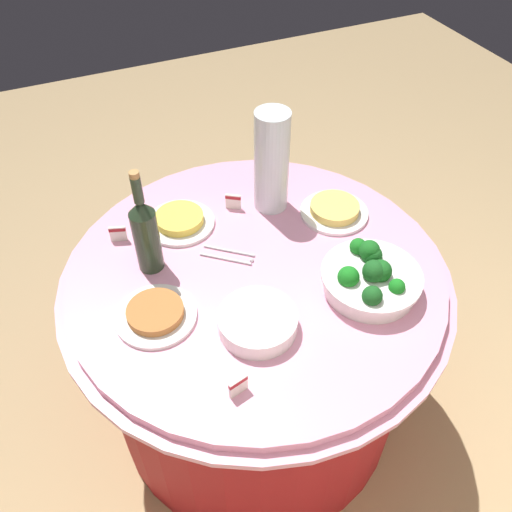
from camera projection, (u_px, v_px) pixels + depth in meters
ground_plane at (256, 399)px, 2.09m from camera, size 6.00×6.00×0.00m
buffet_table at (256, 342)px, 1.82m from camera, size 1.16×1.16×0.74m
broccoli_bowl at (371, 277)px, 1.48m from camera, size 0.28×0.28×0.11m
plate_stack at (258, 322)px, 1.39m from camera, size 0.21×0.21×0.05m
wine_bottle at (146, 233)px, 1.48m from camera, size 0.07×0.07×0.34m
decorative_fruit_vase at (271, 166)px, 1.67m from camera, size 0.11×0.11×0.34m
serving_tongs at (230, 255)px, 1.60m from camera, size 0.15×0.14×0.01m
food_plate_peanuts at (156, 314)px, 1.43m from camera, size 0.22×0.22×0.03m
food_plate_fried_egg at (180, 221)px, 1.69m from camera, size 0.22×0.22×0.04m
food_plate_noodles at (334, 210)px, 1.73m from camera, size 0.22×0.22×0.04m
label_placard_front at (238, 386)px, 1.25m from camera, size 0.05×0.02×0.05m
label_placard_mid at (118, 233)px, 1.63m from camera, size 0.05×0.02×0.05m
label_placard_rear at (233, 201)px, 1.74m from camera, size 0.05×0.03×0.05m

